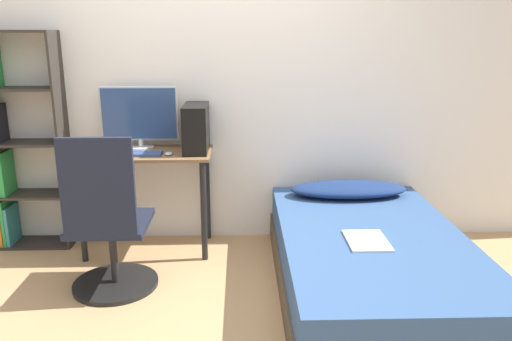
# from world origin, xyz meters

# --- Properties ---
(ground_plane) EXTENTS (14.00, 14.00, 0.00)m
(ground_plane) POSITION_xyz_m (0.00, 0.00, 0.00)
(ground_plane) COLOR tan
(wall_back) EXTENTS (8.00, 0.05, 2.50)m
(wall_back) POSITION_xyz_m (0.00, 1.43, 1.25)
(wall_back) COLOR silver
(wall_back) RESTS_ON ground_plane
(desk) EXTENTS (0.98, 0.50, 0.78)m
(desk) POSITION_xyz_m (-0.46, 1.15, 0.63)
(desk) COLOR brown
(desk) RESTS_ON ground_plane
(bookshelf) EXTENTS (0.58, 0.26, 1.65)m
(bookshelf) POSITION_xyz_m (-1.47, 1.27, 0.81)
(bookshelf) COLOR #2D2823
(bookshelf) RESTS_ON ground_plane
(office_chair) EXTENTS (0.56, 0.56, 1.05)m
(office_chair) POSITION_xyz_m (-0.58, 0.49, 0.40)
(office_chair) COLOR black
(office_chair) RESTS_ON ground_plane
(bed) EXTENTS (1.17, 1.99, 0.42)m
(bed) POSITION_xyz_m (1.08, 0.41, 0.21)
(bed) COLOR #4C3D2D
(bed) RESTS_ON ground_plane
(pillow) EXTENTS (0.89, 0.36, 0.11)m
(pillow) POSITION_xyz_m (1.08, 1.15, 0.48)
(pillow) COLOR navy
(pillow) RESTS_ON bed
(magazine) EXTENTS (0.24, 0.32, 0.01)m
(magazine) POSITION_xyz_m (1.01, 0.27, 0.43)
(magazine) COLOR silver
(magazine) RESTS_ON bed
(monitor) EXTENTS (0.58, 0.19, 0.47)m
(monitor) POSITION_xyz_m (-0.51, 1.29, 1.02)
(monitor) COLOR #B7B7BC
(monitor) RESTS_ON desk
(keyboard) EXTENTS (0.44, 0.13, 0.02)m
(keyboard) POSITION_xyz_m (-0.53, 1.05, 0.79)
(keyboard) COLOR #33477A
(keyboard) RESTS_ON desk
(pc_tower) EXTENTS (0.17, 0.41, 0.35)m
(pc_tower) POSITION_xyz_m (-0.07, 1.18, 0.95)
(pc_tower) COLOR black
(pc_tower) RESTS_ON desk
(mouse) EXTENTS (0.06, 0.09, 0.02)m
(mouse) POSITION_xyz_m (-0.27, 1.05, 0.79)
(mouse) COLOR silver
(mouse) RESTS_ON desk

